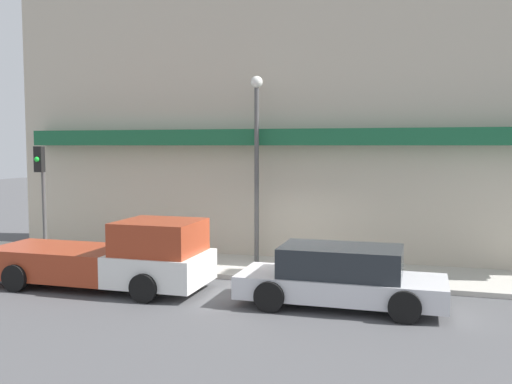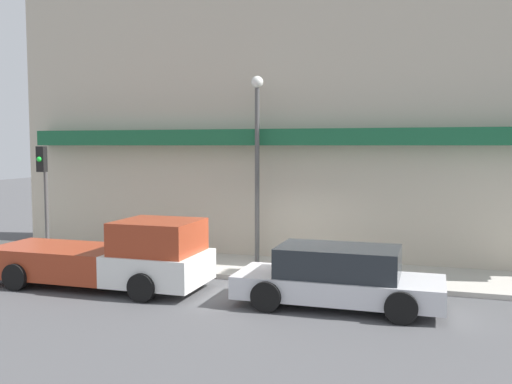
{
  "view_description": "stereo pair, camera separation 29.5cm",
  "coord_description": "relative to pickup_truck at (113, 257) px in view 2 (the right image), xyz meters",
  "views": [
    {
      "loc": [
        3.81,
        -14.5,
        3.67
      ],
      "look_at": [
        -0.8,
        1.13,
        2.33
      ],
      "focal_mm": 40.0,
      "sensor_mm": 36.0,
      "label": 1
    },
    {
      "loc": [
        4.1,
        -14.41,
        3.67
      ],
      "look_at": [
        -0.8,
        1.13,
        2.33
      ],
      "focal_mm": 40.0,
      "sensor_mm": 36.0,
      "label": 2
    }
  ],
  "objects": [
    {
      "name": "fire_hydrant",
      "position": [
        0.55,
        2.61,
        -0.34
      ],
      "size": [
        0.2,
        0.2,
        0.62
      ],
      "color": "red",
      "rests_on": "sidewalk"
    },
    {
      "name": "traffic_light",
      "position": [
        -3.88,
        2.37,
        1.77
      ],
      "size": [
        0.28,
        0.42,
        3.51
      ],
      "color": "#4C4C4C",
      "rests_on": "sidewalk"
    },
    {
      "name": "pickup_truck",
      "position": [
        0.0,
        0.0,
        0.0
      ],
      "size": [
        5.78,
        2.19,
        1.8
      ],
      "rotation": [
        0.0,
        0.0,
        -0.04
      ],
      "color": "white",
      "rests_on": "ground"
    },
    {
      "name": "ground_plane",
      "position": [
        3.79,
        1.7,
        -0.79
      ],
      "size": [
        80.0,
        80.0,
        0.0
      ],
      "primitive_type": "plane",
      "color": "#4C4C4F"
    },
    {
      "name": "sidewalk",
      "position": [
        3.79,
        3.11,
        -0.72
      ],
      "size": [
        36.0,
        2.82,
        0.13
      ],
      "color": "#B7B2A8",
      "rests_on": "ground"
    },
    {
      "name": "building",
      "position": [
        3.81,
        6.0,
        3.67
      ],
      "size": [
        19.8,
        3.8,
        11.01
      ],
      "color": "#BCB29E",
      "rests_on": "ground"
    },
    {
      "name": "parked_car",
      "position": [
        5.84,
        0.0,
        -0.11
      ],
      "size": [
        4.67,
        1.98,
        1.38
      ],
      "rotation": [
        0.0,
        0.0,
        0.0
      ],
      "color": "silver",
      "rests_on": "ground"
    },
    {
      "name": "street_lamp",
      "position": [
        2.76,
        3.66,
        2.84
      ],
      "size": [
        0.36,
        0.36,
        5.6
      ],
      "color": "#4C4C4C",
      "rests_on": "sidewalk"
    }
  ]
}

